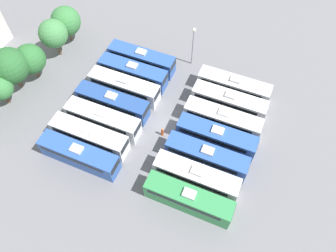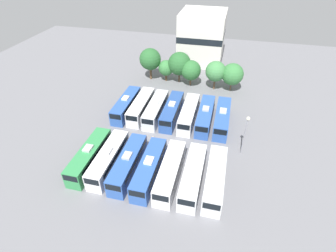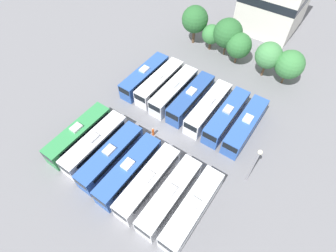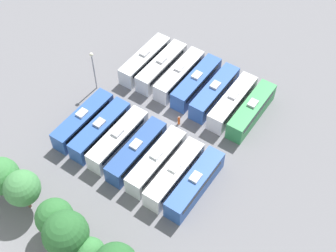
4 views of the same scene
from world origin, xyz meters
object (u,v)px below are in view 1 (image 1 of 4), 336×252
at_px(bus_11, 124,87).
at_px(bus_13, 142,59).
at_px(bus_3, 216,136).
at_px(bus_12, 133,72).
at_px(bus_0, 188,199).
at_px(bus_1, 196,176).
at_px(bus_6, 234,86).
at_px(bus_10, 112,102).
at_px(tree_1, 0,88).
at_px(tree_3, 30,59).
at_px(worker_person, 162,132).
at_px(tree_4, 53,34).
at_px(bus_8, 89,136).
at_px(bus_7, 79,155).
at_px(bus_2, 206,156).
at_px(tree_5, 66,21).
at_px(light_pole, 193,40).
at_px(tree_2, 10,66).
at_px(bus_9, 103,119).
at_px(bus_4, 222,119).
at_px(bus_5, 229,102).

bearing_deg(bus_11, bus_13, 0.75).
xyz_separation_m(bus_3, bus_12, (6.35, 16.00, 0.00)).
height_order(bus_0, bus_12, same).
height_order(bus_1, bus_11, same).
height_order(bus_0, bus_6, same).
distance_m(bus_10, tree_1, 16.57).
bearing_deg(bus_6, tree_3, 106.19).
bearing_deg(bus_13, worker_person, -142.68).
distance_m(bus_6, tree_4, 30.21).
xyz_separation_m(bus_8, bus_11, (9.88, -0.37, 0.00)).
distance_m(bus_6, worker_person, 13.45).
bearing_deg(tree_3, bus_1, -104.21).
bearing_deg(bus_10, bus_7, -179.53).
distance_m(worker_person, tree_4, 24.61).
relative_size(bus_2, bus_11, 1.00).
height_order(bus_3, tree_5, tree_5).
height_order(bus_1, worker_person, bus_1).
bearing_deg(light_pole, tree_1, 129.03).
relative_size(bus_6, light_pole, 1.51).
distance_m(worker_person, tree_2, 24.80).
bearing_deg(bus_7, bus_3, -58.46).
height_order(bus_12, tree_2, tree_2).
bearing_deg(bus_11, bus_0, -130.05).
xyz_separation_m(bus_8, light_pole, (20.16, -7.69, 3.37)).
bearing_deg(bus_2, bus_6, 0.59).
bearing_deg(bus_6, tree_5, 88.51).
xyz_separation_m(bus_9, light_pole, (16.97, -7.36, 3.37)).
distance_m(bus_12, tree_4, 14.57).
relative_size(bus_12, light_pole, 1.51).
bearing_deg(light_pole, bus_13, 117.49).
height_order(bus_3, bus_10, same).
bearing_deg(bus_13, tree_2, 126.28).
distance_m(bus_3, tree_2, 32.14).
xyz_separation_m(bus_1, tree_5, (17.31, 29.97, 2.43)).
height_order(bus_7, tree_4, tree_4).
height_order(bus_4, bus_10, same).
relative_size(bus_12, worker_person, 6.70).
distance_m(bus_9, bus_11, 6.69).
xyz_separation_m(bus_6, tree_5, (0.78, 30.09, 2.43)).
relative_size(bus_6, worker_person, 6.70).
height_order(bus_5, bus_11, same).
relative_size(bus_8, tree_5, 1.69).
relative_size(bus_5, bus_10, 1.00).
relative_size(bus_9, bus_10, 1.00).
xyz_separation_m(tree_1, tree_3, (6.29, -0.99, 0.49)).
bearing_deg(bus_8, bus_5, -50.50).
height_order(bus_1, bus_13, same).
distance_m(bus_3, bus_10, 16.14).
height_order(bus_9, bus_12, same).
relative_size(bus_11, tree_2, 1.48).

